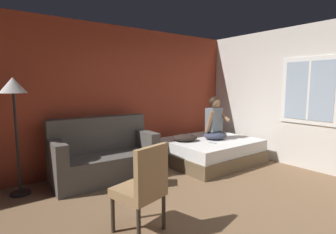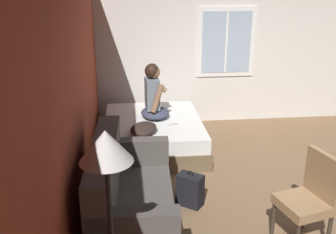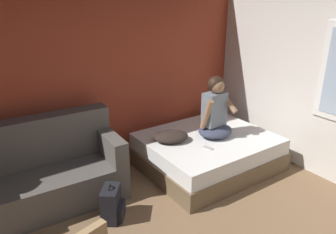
{
  "view_description": "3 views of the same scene",
  "coord_description": "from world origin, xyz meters",
  "views": [
    {
      "loc": [
        -2.48,
        -1.9,
        1.6
      ],
      "look_at": [
        0.37,
        1.89,
        1.01
      ],
      "focal_mm": 28.0,
      "sensor_mm": 36.0,
      "label": 1
    },
    {
      "loc": [
        -4.36,
        2.18,
        2.65
      ],
      "look_at": [
        0.61,
        1.65,
        0.81
      ],
      "focal_mm": 42.0,
      "sensor_mm": 36.0,
      "label": 2
    },
    {
      "loc": [
        -1.51,
        -1.43,
        2.43
      ],
      "look_at": [
        0.62,
        1.69,
        0.98
      ],
      "focal_mm": 35.0,
      "sensor_mm": 36.0,
      "label": 3
    }
  ],
  "objects": [
    {
      "name": "throw_pillow",
      "position": [
        0.86,
        1.97,
        0.55
      ],
      "size": [
        0.58,
        0.51,
        0.14
      ],
      "primitive_type": "ellipsoid",
      "rotation": [
        0.0,
        0.0,
        -0.37
      ],
      "color": "#2D231E",
      "rests_on": "bed"
    },
    {
      "name": "wall_back_accent",
      "position": [
        0.0,
        2.79,
        1.35
      ],
      "size": [
        10.03,
        0.16,
        2.7
      ],
      "primitive_type": "cube",
      "color": "#993823",
      "rests_on": "ground"
    },
    {
      "name": "couch",
      "position": [
        -0.76,
        2.22,
        0.39
      ],
      "size": [
        1.73,
        0.89,
        1.04
      ],
      "color": "#514C47",
      "rests_on": "ground"
    },
    {
      "name": "person_seated",
      "position": [
        1.49,
        1.78,
        0.84
      ],
      "size": [
        0.55,
        0.48,
        0.88
      ],
      "color": "#383D51",
      "rests_on": "bed"
    },
    {
      "name": "cell_phone",
      "position": [
        1.14,
        1.5,
        0.48
      ],
      "size": [
        0.11,
        0.16,
        0.01
      ],
      "primitive_type": "cube",
      "rotation": [
        0.0,
        0.0,
        3.43
      ],
      "color": "#B7B7BC",
      "rests_on": "bed"
    },
    {
      "name": "ground_plane",
      "position": [
        0.0,
        0.0,
        0.0
      ],
      "size": [
        40.0,
        40.0,
        0.0
      ],
      "primitive_type": "plane",
      "color": "brown"
    },
    {
      "name": "wall_side_with_window",
      "position": [
        2.59,
        0.01,
        1.35
      ],
      "size": [
        0.19,
        6.83,
        2.7
      ],
      "color": "silver",
      "rests_on": "ground"
    },
    {
      "name": "floor_lamp",
      "position": [
        -2.0,
        2.33,
        1.43
      ],
      "size": [
        0.36,
        0.36,
        1.7
      ],
      "color": "black",
      "rests_on": "ground"
    },
    {
      "name": "side_chair",
      "position": [
        -1.09,
        0.39,
        0.53
      ],
      "size": [
        0.56,
        0.56,
        0.98
      ],
      "color": "#382D23",
      "rests_on": "ground"
    },
    {
      "name": "bed",
      "position": [
        1.39,
        1.8,
        0.24
      ],
      "size": [
        1.82,
        1.54,
        0.48
      ],
      "color": "brown",
      "rests_on": "ground"
    },
    {
      "name": "backpack",
      "position": [
        -0.29,
        1.47,
        0.19
      ],
      "size": [
        0.35,
        0.35,
        0.46
      ],
      "color": "black",
      "rests_on": "ground"
    }
  ]
}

